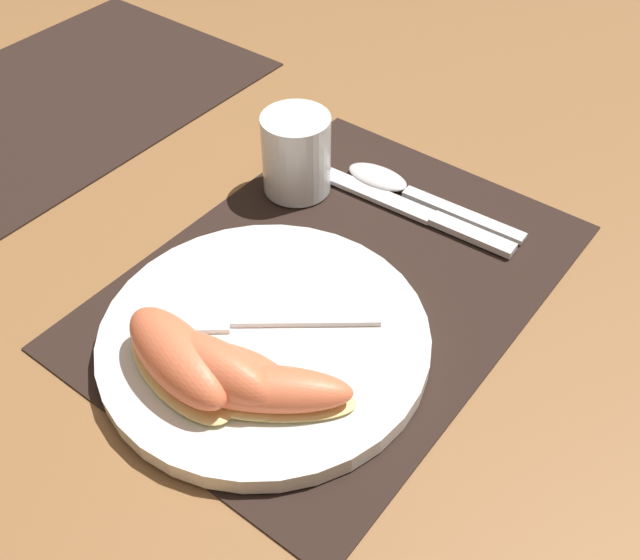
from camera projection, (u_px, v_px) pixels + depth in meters
ground_plane at (334, 284)px, 0.66m from camera, size 3.00×3.00×0.00m
placemat at (334, 283)px, 0.66m from camera, size 0.43×0.31×0.00m
placemat_far at (65, 95)px, 0.89m from camera, size 0.43×0.31×0.00m
plate at (267, 341)px, 0.60m from camera, size 0.27×0.27×0.02m
juice_glass at (296, 158)px, 0.73m from camera, size 0.07×0.07×0.08m
knife at (418, 212)px, 0.72m from camera, size 0.03×0.21×0.01m
spoon at (400, 187)px, 0.75m from camera, size 0.04×0.20×0.01m
fork at (241, 319)px, 0.60m from camera, size 0.14×0.17×0.00m
citrus_wedge_0 at (178, 360)px, 0.55m from camera, size 0.07×0.13×0.05m
citrus_wedge_1 at (215, 371)px, 0.54m from camera, size 0.05×0.11×0.05m
citrus_wedge_2 at (225, 376)px, 0.55m from camera, size 0.09×0.12×0.03m
citrus_wedge_3 at (266, 391)px, 0.54m from camera, size 0.11×0.13×0.03m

